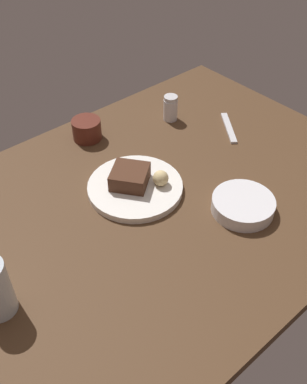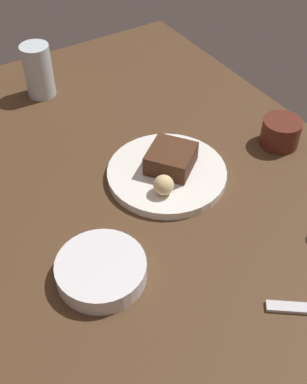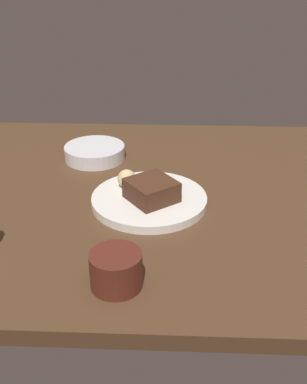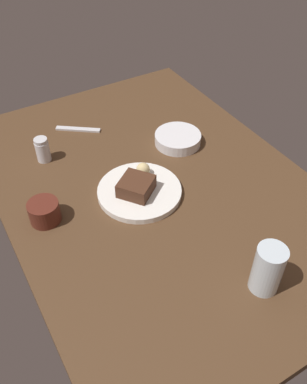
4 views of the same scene
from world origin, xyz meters
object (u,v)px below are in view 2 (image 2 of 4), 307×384
at_px(coffee_cup, 281,132).
at_px(water_glass, 38,71).
at_px(dessert_plate, 167,174).
at_px(bread_roll, 164,185).
at_px(side_bowl, 101,270).
at_px(chocolate_cake_slice, 171,159).

bearing_deg(coffee_cup, water_glass, 38.41).
height_order(dessert_plate, bread_roll, bread_roll).
xyz_separation_m(bread_roll, side_bowl, (-0.10, 0.18, -0.02)).
bearing_deg(bread_roll, chocolate_cake_slice, -43.89).
bearing_deg(water_glass, bread_roll, -173.32).
height_order(chocolate_cake_slice, side_bowl, chocolate_cake_slice).
relative_size(bread_roll, coffee_cup, 0.48).
xyz_separation_m(dessert_plate, bread_roll, (-0.05, 0.04, 0.03)).
xyz_separation_m(dessert_plate, water_glass, (0.41, 0.09, 0.05)).
bearing_deg(side_bowl, coffee_cup, -77.36).
bearing_deg(dessert_plate, water_glass, 12.84).
height_order(bread_roll, side_bowl, bread_roll).
bearing_deg(bread_roll, water_glass, 6.68).
bearing_deg(side_bowl, chocolate_cake_slice, -57.14).
distance_m(side_bowl, coffee_cup, 0.50).
bearing_deg(bread_roll, side_bowl, 118.04).
distance_m(bread_roll, water_glass, 0.46).
xyz_separation_m(water_glass, side_bowl, (-0.56, 0.13, -0.05)).
relative_size(dessert_plate, coffee_cup, 2.88).
bearing_deg(dessert_plate, chocolate_cake_slice, -66.97).
relative_size(dessert_plate, water_glass, 1.87).
relative_size(dessert_plate, side_bowl, 1.60).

